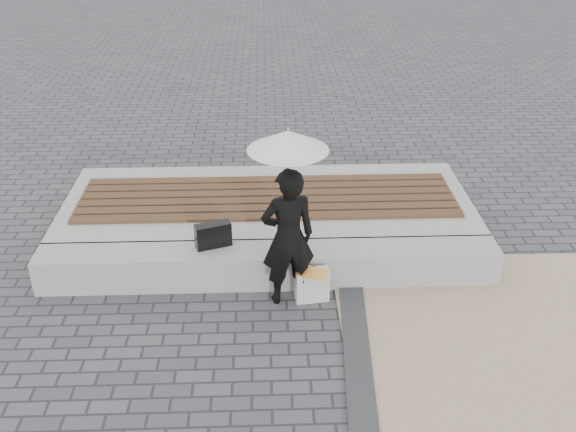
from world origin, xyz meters
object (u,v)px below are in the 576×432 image
Objects in this scene: woman at (288,237)px; parasol at (288,140)px; seating_ledge at (269,265)px; canvas_tote at (312,285)px; handbag at (213,235)px.

parasol is at bearing -102.08° from woman.
canvas_tote is at bearing -40.39° from seating_ledge.
parasol is 2.70× the size of canvas_tote.
seating_ledge is at bearing -73.95° from woman.
handbag is at bearing -41.87° from woman.
parasol is 1.56m from handbag.
parasol is at bearing -61.87° from seating_ledge.
woman is at bearing -49.28° from handbag.
seating_ledge is at bearing -28.07° from handbag.
canvas_tote is at bearing -3.63° from parasol.
seating_ledge is 0.69m from woman.
seating_ledge is at bearing 118.13° from parasol.
parasol is 2.57× the size of handbag.
handbag is at bearing 150.21° from parasol.
parasol is (0.19, -0.36, 1.60)m from seating_ledge.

